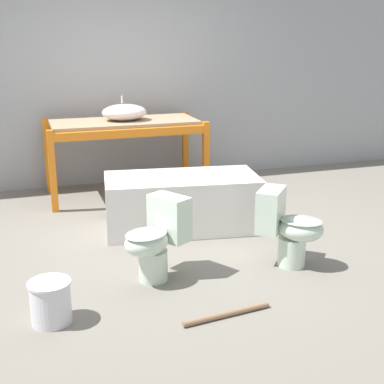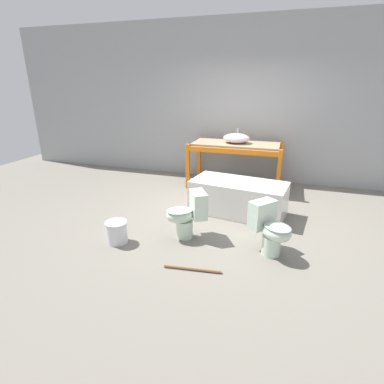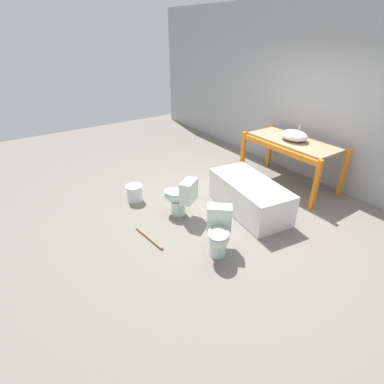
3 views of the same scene
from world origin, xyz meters
TOP-DOWN VIEW (x-y plane):
  - ground_plane at (0.00, 0.00)m, footprint 12.00×12.00m
  - warehouse_wall_rear at (0.00, 2.11)m, footprint 10.80×0.08m
  - shelving_rack at (-0.05, 1.50)m, footprint 1.79×0.86m
  - sink_basin at (-0.04, 1.49)m, footprint 0.51×0.41m
  - bathtub_main at (0.24, 0.20)m, footprint 1.55×0.90m
  - toilet_near at (-0.28, -0.81)m, footprint 0.61×0.54m
  - toilet_far at (0.81, -0.90)m, footprint 0.60×0.58m
  - bucket_white at (-1.11, -1.24)m, footprint 0.28×0.28m
  - loose_pipe at (0.02, -1.54)m, footprint 0.65×0.12m

SIDE VIEW (x-z plane):
  - ground_plane at x=0.00m, z-range 0.00..0.00m
  - loose_pipe at x=0.02m, z-range 0.00..0.04m
  - bucket_white at x=-1.11m, z-range 0.01..0.30m
  - bathtub_main at x=0.24m, z-range 0.04..0.57m
  - toilet_near at x=-0.28m, z-range 0.02..0.65m
  - toilet_far at x=0.81m, z-range 0.02..0.65m
  - shelving_rack at x=-0.05m, z-range 0.32..1.20m
  - sink_basin at x=-0.04m, z-range 0.84..1.11m
  - warehouse_wall_rear at x=0.00m, z-range 0.00..3.20m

